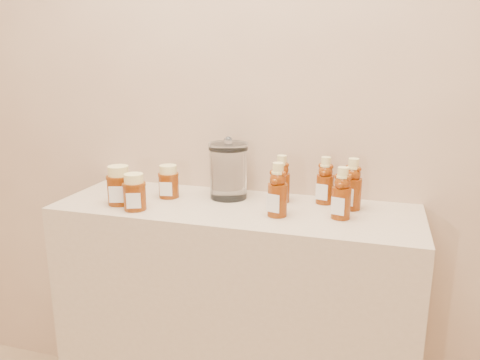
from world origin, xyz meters
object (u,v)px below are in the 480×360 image
(display_table, at_px, (235,327))
(honey_jar_left, at_px, (119,185))
(bear_bottle_front_left, at_px, (278,186))
(glass_canister, at_px, (228,168))
(bear_bottle_back_left, at_px, (281,176))

(display_table, bearing_deg, honey_jar_left, -167.52)
(display_table, relative_size, honey_jar_left, 9.19)
(bear_bottle_front_left, xyz_separation_m, glass_canister, (-0.20, 0.14, 0.01))
(glass_canister, bearing_deg, display_table, -60.86)
(bear_bottle_front_left, xyz_separation_m, honey_jar_left, (-0.53, -0.03, -0.03))
(bear_bottle_back_left, bearing_deg, bear_bottle_front_left, -69.64)
(display_table, height_order, bear_bottle_back_left, bear_bottle_back_left)
(bear_bottle_back_left, distance_m, bear_bottle_front_left, 0.15)
(bear_bottle_back_left, height_order, bear_bottle_front_left, bear_bottle_front_left)
(honey_jar_left, bearing_deg, bear_bottle_back_left, 2.12)
(bear_bottle_back_left, bearing_deg, display_table, -131.11)
(display_table, distance_m, bear_bottle_back_left, 0.57)
(honey_jar_left, bearing_deg, display_table, -4.84)
(display_table, height_order, honey_jar_left, honey_jar_left)
(bear_bottle_back_left, distance_m, glass_canister, 0.19)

